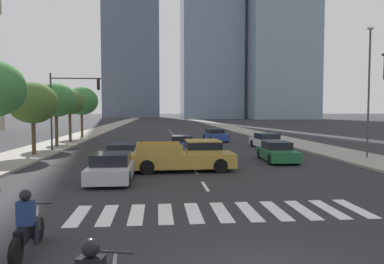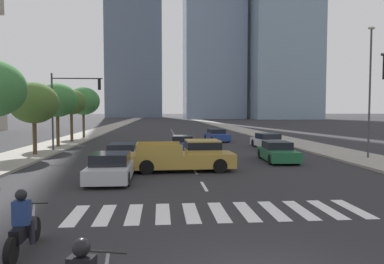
{
  "view_description": "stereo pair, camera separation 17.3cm",
  "coord_description": "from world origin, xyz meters",
  "views": [
    {
      "loc": [
        -2.04,
        -6.22,
        3.25
      ],
      "look_at": [
        0.0,
        15.21,
        2.0
      ],
      "focal_mm": 34.16,
      "sensor_mm": 36.0,
      "label": 1
    },
    {
      "loc": [
        -1.86,
        -6.23,
        3.25
      ],
      "look_at": [
        0.0,
        15.21,
        2.0
      ],
      "focal_mm": 34.16,
      "sensor_mm": 36.0,
      "label": 2
    }
  ],
  "objects": [
    {
      "name": "street_tree_fourth",
      "position": [
        -10.79,
        31.45,
        4.12
      ],
      "size": [
        2.96,
        2.96,
        5.25
      ],
      "color": "#4C3823",
      "rests_on": "sidewalk_west"
    },
    {
      "name": "street_lamp_east",
      "position": [
        11.89,
        16.78,
        5.06
      ],
      "size": [
        0.5,
        0.24,
        8.6
      ],
      "color": "#3F3F42",
      "rests_on": "sidewalk_east"
    },
    {
      "name": "sedan_blue_2",
      "position": [
        -0.07,
        22.94,
        0.59
      ],
      "size": [
        2.18,
        4.53,
        1.28
      ],
      "rotation": [
        0.0,
        0.0,
        1.49
      ],
      "color": "navy",
      "rests_on": "ground"
    },
    {
      "name": "lane_divider_center",
      "position": [
        0.0,
        33.21,
        0.0
      ],
      "size": [
        0.14,
        50.0,
        0.01
      ],
      "color": "silver",
      "rests_on": "ground"
    },
    {
      "name": "sedan_green_3",
      "position": [
        5.67,
        16.59,
        0.59
      ],
      "size": [
        2.07,
        4.46,
        1.27
      ],
      "rotation": [
        0.0,
        0.0,
        -1.63
      ],
      "color": "#1E6038",
      "rests_on": "ground"
    },
    {
      "name": "sedan_silver_4",
      "position": [
        -4.16,
        10.97,
        0.6
      ],
      "size": [
        1.95,
        4.53,
        1.3
      ],
      "rotation": [
        0.0,
        0.0,
        1.57
      ],
      "color": "#B7BABF",
      "rests_on": "ground"
    },
    {
      "name": "traffic_signal_far",
      "position": [
        -8.97,
        23.57,
        4.28
      ],
      "size": [
        4.24,
        0.28,
        6.07
      ],
      "color": "#333335",
      "rests_on": "sidewalk_west"
    },
    {
      "name": "crosswalk_near",
      "position": [
        0.0,
        5.21,
        0.0
      ],
      "size": [
        9.45,
        2.38,
        0.01
      ],
      "color": "silver",
      "rests_on": "ground"
    },
    {
      "name": "motorcycle_lead",
      "position": [
        -4.99,
        2.25,
        0.58
      ],
      "size": [
        0.7,
        2.06,
        1.49
      ],
      "rotation": [
        0.0,
        0.0,
        1.58
      ],
      "color": "black",
      "rests_on": "ground"
    },
    {
      "name": "sidewalk_east",
      "position": [
        11.59,
        30.0,
        0.07
      ],
      "size": [
        4.0,
        260.0,
        0.15
      ],
      "primitive_type": "cube",
      "color": "gray",
      "rests_on": "ground"
    },
    {
      "name": "pickup_truck",
      "position": [
        -0.42,
        13.36,
        0.81
      ],
      "size": [
        5.65,
        2.24,
        1.67
      ],
      "rotation": [
        0.0,
        0.0,
        0.03
      ],
      "color": "#B28E38",
      "rests_on": "ground"
    },
    {
      "name": "sidewalk_west",
      "position": [
        -11.59,
        30.0,
        0.07
      ],
      "size": [
        4.0,
        260.0,
        0.15
      ],
      "primitive_type": "cube",
      "color": "gray",
      "rests_on": "ground"
    },
    {
      "name": "street_tree_fifth",
      "position": [
        -10.79,
        37.26,
        4.38
      ],
      "size": [
        3.77,
        3.77,
        5.84
      ],
      "color": "#4C3823",
      "rests_on": "sidewalk_west"
    },
    {
      "name": "street_tree_second",
      "position": [
        -10.79,
        20.56,
        3.81
      ],
      "size": [
        3.42,
        3.42,
        5.13
      ],
      "color": "#4C3823",
      "rests_on": "sidewalk_west"
    },
    {
      "name": "sedan_blue_0",
      "position": [
        4.15,
        32.41,
        0.6
      ],
      "size": [
        2.29,
        4.69,
        1.3
      ],
      "rotation": [
        0.0,
        0.0,
        -1.47
      ],
      "color": "navy",
      "rests_on": "ground"
    },
    {
      "name": "sedan_silver_1",
      "position": [
        -4.2,
        16.67,
        0.58
      ],
      "size": [
        1.94,
        4.76,
        1.23
      ],
      "rotation": [
        0.0,
        0.0,
        1.55
      ],
      "color": "#B7BABF",
      "rests_on": "ground"
    },
    {
      "name": "sedan_white_5",
      "position": [
        7.59,
        24.92,
        0.59
      ],
      "size": [
        2.26,
        4.71,
        1.26
      ],
      "rotation": [
        0.0,
        0.0,
        -1.49
      ],
      "color": "silver",
      "rests_on": "ground"
    },
    {
      "name": "street_tree_third",
      "position": [
        -10.79,
        26.47,
        4.17
      ],
      "size": [
        3.44,
        3.44,
        5.5
      ],
      "color": "#4C3823",
      "rests_on": "sidewalk_west"
    }
  ]
}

